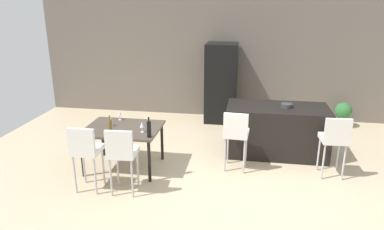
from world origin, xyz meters
name	(u,v)px	position (x,y,z in m)	size (l,w,h in m)	color
ground_plane	(236,173)	(0.00, 0.00, 0.00)	(10.00, 10.00, 0.00)	#C6B28E
back_wall	(244,58)	(0.00, 3.15, 1.45)	(10.00, 0.12, 2.90)	#665B51
kitchen_island	(276,130)	(0.69, 0.96, 0.46)	(1.85, 0.90, 0.92)	black
bar_chair_left	(236,132)	(-0.03, 0.13, 0.70)	(0.43, 0.43, 1.05)	silver
bar_chair_middle	(335,137)	(1.54, 0.13, 0.70)	(0.43, 0.43, 1.05)	silver
dining_table	(123,131)	(-1.92, -0.08, 0.67)	(1.25, 0.97, 0.74)	#4C4238
dining_chair_near	(85,148)	(-2.20, -0.93, 0.70)	(0.41, 0.41, 1.05)	silver
dining_chair_far	(122,151)	(-1.64, -0.93, 0.70)	(0.42, 0.42, 1.05)	silver
wine_bottle_end	(149,129)	(-1.36, -0.43, 0.87)	(0.07, 0.07, 0.33)	black
wine_bottle_corner	(110,126)	(-2.04, -0.35, 0.86)	(0.07, 0.07, 0.29)	brown
wine_glass_left	(142,125)	(-1.53, -0.24, 0.86)	(0.07, 0.07, 0.17)	silver
wine_glass_middle	(119,113)	(-2.11, 0.29, 0.86)	(0.07, 0.07, 0.17)	silver
wine_glass_right	(110,119)	(-2.15, -0.04, 0.86)	(0.07, 0.07, 0.17)	silver
refrigerator	(221,83)	(-0.50, 2.71, 0.92)	(0.72, 0.68, 1.84)	black
fruit_bowl	(287,105)	(0.84, 0.95, 0.96)	(0.21, 0.21, 0.07)	#333338
potted_plant	(343,113)	(2.29, 2.70, 0.33)	(0.37, 0.37, 0.57)	beige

